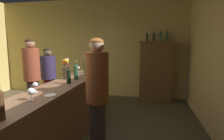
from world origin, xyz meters
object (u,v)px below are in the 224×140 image
Objects in this scene: bar_counter at (60,116)px; patron_near_entrance at (32,76)px; wine_bottle_rose at (85,66)px; wine_glass_mid at (35,85)px; flower_arrangement at (66,69)px; display_bottle_midleft at (154,37)px; wine_bottle_syrah at (86,68)px; display_bottle_center at (161,36)px; cheese_plate at (50,95)px; display_bottle_left at (147,37)px; bartender at (97,95)px; wine_glass_rear at (31,92)px; wine_bottle_riesling at (76,71)px; patron_in_navy at (49,76)px; display_bottle_midright at (167,36)px; wine_bottle_chardonnay at (0,103)px; wine_glass_front at (78,68)px; wine_bottle_pinot at (69,75)px; display_cabinet at (156,70)px.

bar_counter is 1.84× the size of patron_near_entrance.
wine_bottle_rose reaches higher than wine_glass_mid.
display_bottle_midleft is (1.58, 2.15, 0.64)m from flower_arrangement.
wine_bottle_syrah is 2.40m from display_bottle_center.
cheese_plate reaches higher than bar_counter.
patron_near_entrance is at bearing -141.61° from display_bottle_left.
display_bottle_midleft reaches higher than wine_bottle_rose.
bartender is (0.71, -1.45, -0.19)m from wine_bottle_rose.
wine_bottle_syrah is 2.36× the size of wine_glass_rear.
wine_glass_rear is 0.43× the size of display_bottle_center.
wine_bottle_syrah reaches higher than bar_counter.
wine_glass_rear is 0.80m from bartender.
wine_bottle_riesling is 2.51× the size of wine_glass_mid.
patron_in_navy is (-1.14, 0.95, -0.31)m from wine_bottle_riesling.
display_bottle_center is at bearing 76.93° from patron_in_navy.
patron_in_navy reaches higher than wine_glass_mid.
wine_glass_rear is 0.42× the size of display_bottle_midright.
wine_bottle_riesling is 0.74m from wine_bottle_rose.
display_bottle_left reaches higher than patron_near_entrance.
bar_counter is at bearing -124.36° from display_bottle_midright.
wine_bottle_riesling is (0.08, 0.47, 0.65)m from bar_counter.
bartender is (0.64, 0.47, -0.14)m from wine_glass_rear.
display_bottle_left is at bearing 64.10° from bar_counter.
wine_bottle_chardonnay is at bearing -80.02° from wine_glass_rear.
cheese_plate is at bearing 41.79° from bartender.
display_bottle_left is (1.11, 3.16, 0.82)m from cheese_plate.
wine_bottle_pinot is at bearing -75.73° from wine_glass_front.
wine_bottle_rose reaches higher than wine_glass_front.
wine_bottle_riesling is 0.20m from flower_arrangement.
wine_glass_mid is 0.09× the size of patron_in_navy.
display_bottle_midleft is at bearing 67.13° from wine_glass_rear.
wine_bottle_syrah is 1.19× the size of display_bottle_left.
wine_bottle_rose is 2.44× the size of wine_glass_mid.
wine_bottle_riesling is at bearing 88.57° from wine_glass_rear.
display_cabinet is 12.66× the size of wine_glass_mid.
wine_bottle_chardonnay is 1.04× the size of wine_bottle_rose.
flower_arrangement is 0.22× the size of patron_near_entrance.
display_bottle_midright reaches higher than bartender.
wine_glass_rear is 2.42m from patron_in_navy.
wine_bottle_pinot reaches higher than wine_glass_rear.
wine_glass_rear is at bearing -91.43° from wine_bottle_riesling.
display_cabinet is at bearing -180.00° from display_bottle_center.
display_bottle_center reaches higher than bar_counter.
wine_bottle_syrah is (0.02, 0.49, -0.00)m from wine_bottle_riesling.
display_cabinet is 0.98× the size of patron_near_entrance.
display_bottle_midleft is 0.92× the size of display_bottle_center.
display_bottle_midright is (1.66, 3.86, 0.70)m from wine_bottle_chardonnay.
bartender is (0.84, -1.34, -0.16)m from wine_glass_front.
flower_arrangement is 1.18× the size of display_bottle_center.
wine_bottle_pinot is 0.17× the size of bartender.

